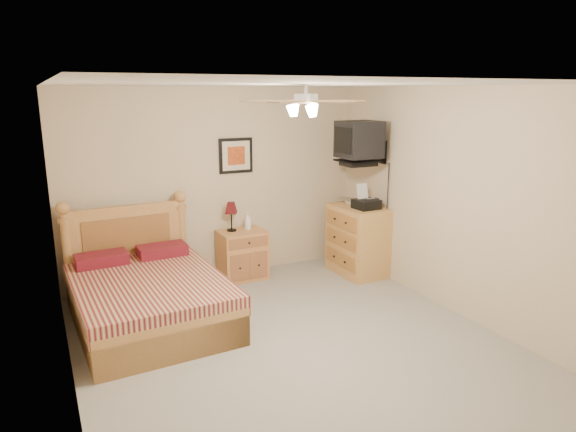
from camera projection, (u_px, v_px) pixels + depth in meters
name	position (u px, v px, depth m)	size (l,w,h in m)	color
floor	(294.00, 346.00, 5.06)	(4.50, 4.50, 0.00)	gray
ceiling	(295.00, 84.00, 4.47)	(4.00, 4.50, 0.04)	white
wall_back	(217.00, 185.00, 6.72)	(4.00, 0.04, 2.50)	beige
wall_front	(482.00, 315.00, 2.80)	(4.00, 0.04, 2.50)	beige
wall_left	(61.00, 252.00, 3.90)	(0.04, 4.50, 2.50)	beige
wall_right	(457.00, 203.00, 5.63)	(0.04, 4.50, 2.50)	beige
bed	(148.00, 269.00, 5.38)	(1.46, 1.92, 1.24)	#B27446
nightstand	(242.00, 255.00, 6.83)	(0.60, 0.45, 0.65)	#BF7E3E
table_lamp	(231.00, 217.00, 6.72)	(0.21, 0.21, 0.39)	#500D11
lotion_bottle	(248.00, 221.00, 6.81)	(0.09, 0.09, 0.23)	white
framed_picture	(236.00, 156.00, 6.73)	(0.46, 0.04, 0.46)	black
dresser	(358.00, 240.00, 6.98)	(0.55, 0.80, 0.94)	#C28042
fax_machine	(367.00, 197.00, 6.70)	(0.30, 0.32, 0.32)	black
magazine_lower	(345.00, 201.00, 7.12)	(0.19, 0.26, 0.02)	beige
magazine_upper	(345.00, 200.00, 7.11)	(0.18, 0.25, 0.02)	gray
wall_tv	(369.00, 142.00, 6.55)	(0.56, 0.46, 0.58)	black
ceiling_fan	(306.00, 101.00, 4.33)	(1.14, 1.14, 0.28)	silver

